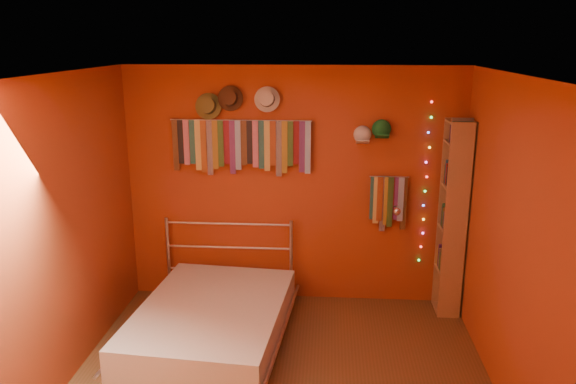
% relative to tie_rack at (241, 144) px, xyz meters
% --- Properties ---
extents(back_wall, '(3.50, 0.02, 2.50)m').
position_rel_tie_rack_xyz_m(back_wall, '(0.53, 0.07, -0.46)').
color(back_wall, '#9E3419').
rests_on(back_wall, ground).
extents(right_wall, '(0.02, 3.50, 2.50)m').
position_rel_tie_rack_xyz_m(right_wall, '(2.28, -1.68, -0.46)').
color(right_wall, '#9E3419').
rests_on(right_wall, ground).
extents(left_wall, '(0.02, 3.50, 2.50)m').
position_rel_tie_rack_xyz_m(left_wall, '(-1.22, -1.68, -0.46)').
color(left_wall, '#9E3419').
rests_on(left_wall, ground).
extents(ceiling, '(3.50, 3.50, 0.02)m').
position_rel_tie_rack_xyz_m(ceiling, '(0.53, -1.68, 0.79)').
color(ceiling, white).
rests_on(ceiling, back_wall).
extents(tie_rack, '(1.45, 0.03, 0.58)m').
position_rel_tie_rack_xyz_m(tie_rack, '(0.00, 0.00, 0.00)').
color(tie_rack, '#BCBCC1').
rests_on(tie_rack, back_wall).
extents(small_tie_rack, '(0.40, 0.03, 0.59)m').
position_rel_tie_rack_xyz_m(small_tie_rack, '(1.52, 0.00, -0.56)').
color(small_tie_rack, '#BCBCC1').
rests_on(small_tie_rack, back_wall).
extents(fedora_olive, '(0.27, 0.15, 0.27)m').
position_rel_tie_rack_xyz_m(fedora_olive, '(-0.33, -0.03, 0.39)').
color(fedora_olive, brown).
rests_on(fedora_olive, back_wall).
extents(fedora_brown, '(0.26, 0.14, 0.25)m').
position_rel_tie_rack_xyz_m(fedora_brown, '(-0.10, -0.03, 0.47)').
color(fedora_brown, '#452A18').
rests_on(fedora_brown, back_wall).
extents(fedora_white, '(0.26, 0.14, 0.25)m').
position_rel_tie_rack_xyz_m(fedora_white, '(0.27, -0.03, 0.46)').
color(fedora_white, beige).
rests_on(fedora_white, back_wall).
extents(cap_white, '(0.18, 0.23, 0.18)m').
position_rel_tie_rack_xyz_m(cap_white, '(1.23, 0.01, 0.11)').
color(cap_white, silver).
rests_on(cap_white, back_wall).
extents(cap_green, '(0.19, 0.23, 0.19)m').
position_rel_tie_rack_xyz_m(cap_green, '(1.42, 0.01, 0.17)').
color(cap_green, '#186C2C').
rests_on(cap_green, back_wall).
extents(fairy_lights, '(0.06, 0.02, 1.69)m').
position_rel_tie_rack_xyz_m(fairy_lights, '(1.89, 0.03, -0.39)').
color(fairy_lights, '#FF3333').
rests_on(fairy_lights, back_wall).
extents(reading_lamp, '(0.08, 0.32, 0.10)m').
position_rel_tie_rack_xyz_m(reading_lamp, '(1.58, -0.18, -0.62)').
color(reading_lamp, '#BCBCC1').
rests_on(reading_lamp, back_wall).
extents(bookshelf, '(0.25, 0.34, 2.00)m').
position_rel_tie_rack_xyz_m(bookshelf, '(2.19, -0.15, -0.69)').
color(bookshelf, '#9F7848').
rests_on(bookshelf, ground).
extents(bed, '(1.52, 1.93, 0.91)m').
position_rel_tie_rack_xyz_m(bed, '(-0.15, -0.99, -1.50)').
color(bed, '#BCBCC1').
rests_on(bed, ground).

